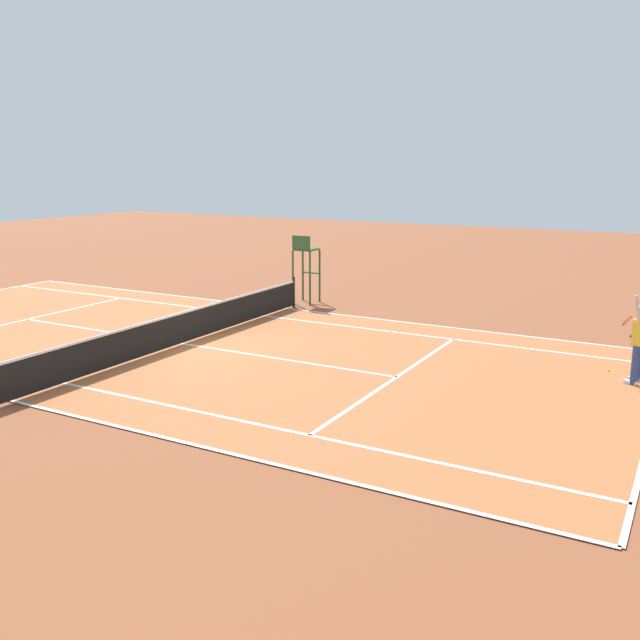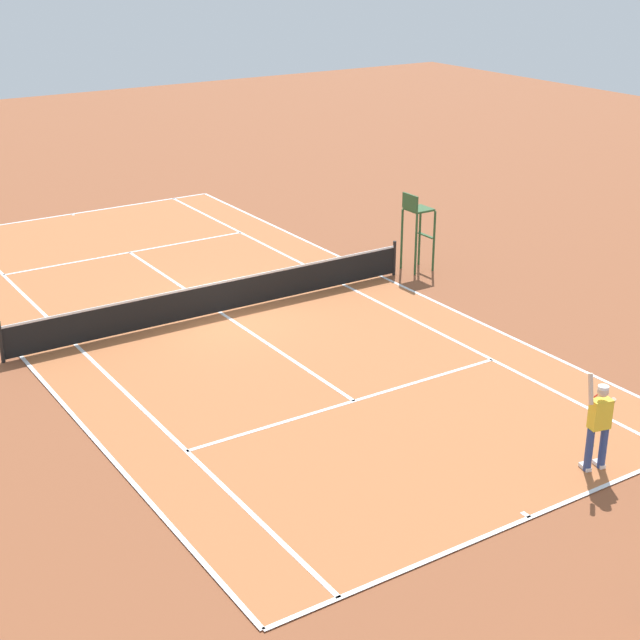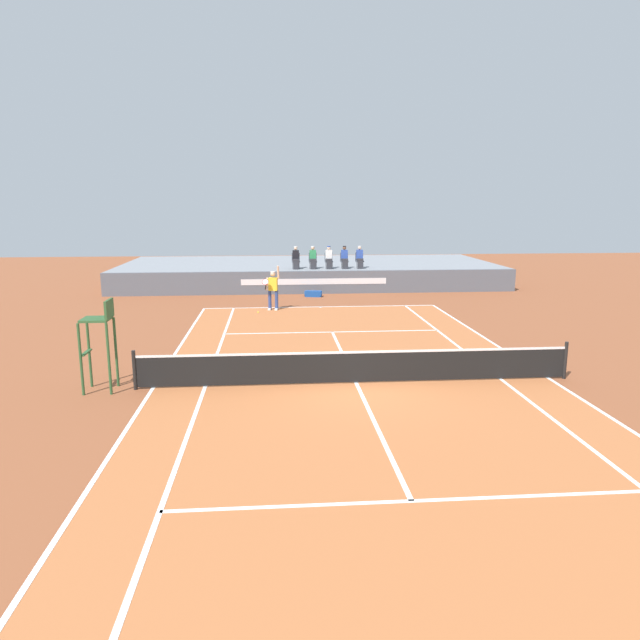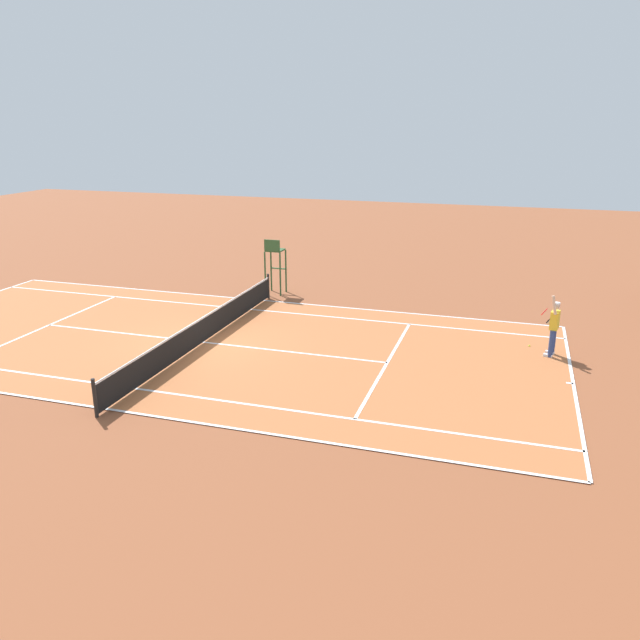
{
  "view_description": "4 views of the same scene",
  "coord_description": "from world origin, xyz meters",
  "px_view_note": "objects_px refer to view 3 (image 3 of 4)",
  "views": [
    {
      "loc": [
        14.65,
        12.45,
        4.94
      ],
      "look_at": [
        -0.67,
        3.97,
        1.0
      ],
      "focal_mm": 39.39,
      "sensor_mm": 36.0,
      "label": 1
    },
    {
      "loc": [
        11.12,
        22.13,
        9.73
      ],
      "look_at": [
        -0.67,
        3.97,
        1.0
      ],
      "focal_mm": 54.16,
      "sensor_mm": 36.0,
      "label": 2
    },
    {
      "loc": [
        -2.23,
        -14.98,
        4.88
      ],
      "look_at": [
        -0.67,
        3.97,
        1.0
      ],
      "focal_mm": 32.21,
      "sensor_mm": 36.0,
      "label": 3
    },
    {
      "loc": [
        18.3,
        9.92,
        7.34
      ],
      "look_at": [
        -0.67,
        3.97,
        1.0
      ],
      "focal_mm": 35.44,
      "sensor_mm": 36.0,
      "label": 4
    }
  ],
  "objects_px": {
    "spectator_seated_2": "(329,258)",
    "tennis_ball": "(258,312)",
    "spectator_seated_3": "(345,258)",
    "spectator_seated_0": "(296,258)",
    "tennis_player": "(273,289)",
    "spectator_seated_4": "(360,258)",
    "umpire_chair": "(100,333)",
    "equipment_bag": "(313,294)",
    "spectator_seated_1": "(313,258)"
  },
  "relations": [
    {
      "from": "spectator_seated_2",
      "to": "tennis_ball",
      "type": "relative_size",
      "value": 18.6
    },
    {
      "from": "spectator_seated_3",
      "to": "spectator_seated_0",
      "type": "bearing_deg",
      "value": 180.0
    },
    {
      "from": "spectator_seated_3",
      "to": "tennis_player",
      "type": "xyz_separation_m",
      "value": [
        -4.07,
        -5.95,
        -0.86
      ]
    },
    {
      "from": "tennis_ball",
      "to": "spectator_seated_3",
      "type": "bearing_deg",
      "value": 54.23
    },
    {
      "from": "spectator_seated_4",
      "to": "umpire_chair",
      "type": "xyz_separation_m",
      "value": [
        -9.44,
        -17.27,
        -0.3
      ]
    },
    {
      "from": "spectator_seated_3",
      "to": "equipment_bag",
      "type": "xyz_separation_m",
      "value": [
        -1.94,
        -2.21,
        -1.7
      ]
    },
    {
      "from": "umpire_chair",
      "to": "spectator_seated_0",
      "type": "bearing_deg",
      "value": 71.38
    },
    {
      "from": "spectator_seated_2",
      "to": "spectator_seated_3",
      "type": "distance_m",
      "value": 0.89
    },
    {
      "from": "spectator_seated_2",
      "to": "equipment_bag",
      "type": "relative_size",
      "value": 1.34
    },
    {
      "from": "spectator_seated_4",
      "to": "spectator_seated_0",
      "type": "bearing_deg",
      "value": 180.0
    },
    {
      "from": "spectator_seated_0",
      "to": "equipment_bag",
      "type": "bearing_deg",
      "value": -69.61
    },
    {
      "from": "spectator_seated_3",
      "to": "spectator_seated_1",
      "type": "bearing_deg",
      "value": 180.0
    },
    {
      "from": "spectator_seated_3",
      "to": "equipment_bag",
      "type": "relative_size",
      "value": 1.34
    },
    {
      "from": "spectator_seated_2",
      "to": "spectator_seated_1",
      "type": "bearing_deg",
      "value": 180.0
    },
    {
      "from": "equipment_bag",
      "to": "spectator_seated_1",
      "type": "bearing_deg",
      "value": 86.32
    },
    {
      "from": "spectator_seated_2",
      "to": "tennis_player",
      "type": "bearing_deg",
      "value": -118.14
    },
    {
      "from": "spectator_seated_2",
      "to": "spectator_seated_4",
      "type": "distance_m",
      "value": 1.76
    },
    {
      "from": "spectator_seated_1",
      "to": "equipment_bag",
      "type": "height_order",
      "value": "spectator_seated_1"
    },
    {
      "from": "spectator_seated_2",
      "to": "equipment_bag",
      "type": "bearing_deg",
      "value": -115.41
    },
    {
      "from": "spectator_seated_0",
      "to": "equipment_bag",
      "type": "distance_m",
      "value": 2.9
    },
    {
      "from": "spectator_seated_4",
      "to": "tennis_ball",
      "type": "distance_m",
      "value": 8.85
    },
    {
      "from": "spectator_seated_1",
      "to": "tennis_ball",
      "type": "xyz_separation_m",
      "value": [
        -2.95,
        -6.59,
        -1.82
      ]
    },
    {
      "from": "tennis_player",
      "to": "umpire_chair",
      "type": "relative_size",
      "value": 0.85
    },
    {
      "from": "spectator_seated_3",
      "to": "umpire_chair",
      "type": "xyz_separation_m",
      "value": [
        -8.57,
        -17.27,
        -0.3
      ]
    },
    {
      "from": "spectator_seated_1",
      "to": "spectator_seated_4",
      "type": "xyz_separation_m",
      "value": [
        2.66,
        0.0,
        0.0
      ]
    },
    {
      "from": "tennis_ball",
      "to": "equipment_bag",
      "type": "xyz_separation_m",
      "value": [
        2.81,
        4.39,
        0.13
      ]
    },
    {
      "from": "spectator_seated_1",
      "to": "equipment_bag",
      "type": "relative_size",
      "value": 1.34
    },
    {
      "from": "umpire_chair",
      "to": "equipment_bag",
      "type": "bearing_deg",
      "value": 66.22
    },
    {
      "from": "spectator_seated_3",
      "to": "tennis_ball",
      "type": "height_order",
      "value": "spectator_seated_3"
    },
    {
      "from": "tennis_ball",
      "to": "umpire_chair",
      "type": "bearing_deg",
      "value": -109.71
    },
    {
      "from": "tennis_player",
      "to": "spectator_seated_0",
      "type": "bearing_deg",
      "value": 77.55
    },
    {
      "from": "spectator_seated_2",
      "to": "spectator_seated_3",
      "type": "height_order",
      "value": "same"
    },
    {
      "from": "tennis_player",
      "to": "tennis_ball",
      "type": "distance_m",
      "value": 1.34
    },
    {
      "from": "spectator_seated_0",
      "to": "spectator_seated_1",
      "type": "relative_size",
      "value": 1.0
    },
    {
      "from": "umpire_chair",
      "to": "tennis_ball",
      "type": "bearing_deg",
      "value": 70.29
    },
    {
      "from": "spectator_seated_3",
      "to": "tennis_player",
      "type": "bearing_deg",
      "value": -124.37
    },
    {
      "from": "spectator_seated_4",
      "to": "umpire_chair",
      "type": "relative_size",
      "value": 0.52
    },
    {
      "from": "spectator_seated_2",
      "to": "umpire_chair",
      "type": "height_order",
      "value": "spectator_seated_2"
    },
    {
      "from": "tennis_ball",
      "to": "spectator_seated_2",
      "type": "bearing_deg",
      "value": 59.64
    },
    {
      "from": "spectator_seated_4",
      "to": "spectator_seated_2",
      "type": "bearing_deg",
      "value": 180.0
    },
    {
      "from": "spectator_seated_2",
      "to": "tennis_ball",
      "type": "bearing_deg",
      "value": -120.36
    },
    {
      "from": "spectator_seated_1",
      "to": "spectator_seated_3",
      "type": "relative_size",
      "value": 1.0
    },
    {
      "from": "spectator_seated_0",
      "to": "tennis_player",
      "type": "height_order",
      "value": "spectator_seated_0"
    },
    {
      "from": "tennis_ball",
      "to": "tennis_player",
      "type": "bearing_deg",
      "value": 43.45
    },
    {
      "from": "spectator_seated_4",
      "to": "spectator_seated_3",
      "type": "bearing_deg",
      "value": 180.0
    },
    {
      "from": "equipment_bag",
      "to": "spectator_seated_2",
      "type": "bearing_deg",
      "value": 64.59
    },
    {
      "from": "tennis_ball",
      "to": "umpire_chair",
      "type": "xyz_separation_m",
      "value": [
        -3.83,
        -10.68,
        1.52
      ]
    },
    {
      "from": "spectator_seated_1",
      "to": "spectator_seated_2",
      "type": "bearing_deg",
      "value": 0.0
    },
    {
      "from": "tennis_ball",
      "to": "spectator_seated_4",
      "type": "bearing_deg",
      "value": 49.56
    },
    {
      "from": "spectator_seated_4",
      "to": "equipment_bag",
      "type": "distance_m",
      "value": 3.95
    }
  ]
}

